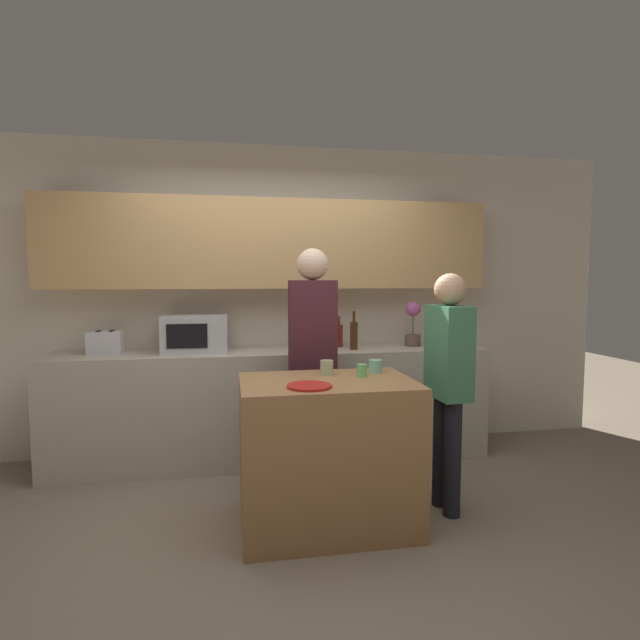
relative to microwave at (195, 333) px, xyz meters
The scene contains 17 objects.
ground_plane 1.90m from the microwave, 65.61° to the right, with size 14.00×14.00×0.00m, color #7F705B.
back_wall 0.82m from the microwave, 20.41° to the left, with size 6.40×0.40×2.70m.
back_counter 0.89m from the microwave, ahead, with size 3.60×0.62×0.93m.
kitchen_island 1.63m from the microwave, 54.99° to the right, with size 1.06×0.72×0.91m.
microwave is the anchor object (origin of this frame).
toaster 0.70m from the microwave, behind, with size 0.26×0.16×0.18m.
potted_plant 1.88m from the microwave, ahead, with size 0.14×0.14×0.39m.
bottle_0 1.05m from the microwave, ahead, with size 0.07×0.07×0.30m.
bottle_1 1.13m from the microwave, ahead, with size 0.06×0.06×0.27m.
bottle_2 1.22m from the microwave, ahead, with size 0.08×0.08×0.27m.
bottle_3 1.32m from the microwave, ahead, with size 0.07×0.07×0.33m.
plate_on_island 1.60m from the microwave, 62.89° to the right, with size 0.26×0.26×0.01m.
cup_0 1.62m from the microwave, 40.24° to the right, with size 0.09×0.09×0.08m.
cup_1 1.39m from the microwave, 49.63° to the right, with size 0.08×0.08×0.09m.
cup_2 1.60m from the microwave, 46.26° to the right, with size 0.07×0.07×0.08m.
person_left 2.06m from the microwave, 35.48° to the right, with size 0.21×0.35×1.57m.
person_center 1.07m from the microwave, 35.03° to the right, with size 0.34×0.23×1.75m.
Camera 1 is at (-0.36, -2.77, 1.53)m, focal length 28.00 mm.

